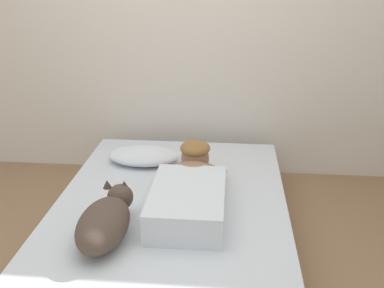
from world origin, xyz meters
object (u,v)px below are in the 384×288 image
at_px(pillow, 144,156).
at_px(cell_phone, 214,215).
at_px(dog, 106,221).
at_px(bed, 172,221).
at_px(coffee_cup, 191,167).
at_px(person_lying, 190,189).

bearing_deg(pillow, cell_phone, -51.94).
height_order(pillow, dog, dog).
bearing_deg(bed, coffee_cup, 77.66).
bearing_deg(person_lying, dog, -136.71).
height_order(pillow, person_lying, person_lying).
height_order(dog, coffee_cup, dog).
distance_m(pillow, cell_phone, 0.89).
distance_m(person_lying, dog, 0.56).
bearing_deg(cell_phone, bed, 145.52).
distance_m(pillow, dog, 0.97).
relative_size(pillow, cell_phone, 3.71).
bearing_deg(person_lying, coffee_cup, 94.33).
xyz_separation_m(dog, coffee_cup, (0.37, 0.85, -0.07)).
bearing_deg(coffee_cup, bed, -102.34).
relative_size(bed, coffee_cup, 15.66).
distance_m(bed, pillow, 0.62).
relative_size(bed, cell_phone, 13.99).
distance_m(bed, cell_phone, 0.37).
distance_m(dog, cell_phone, 0.63).
distance_m(person_lying, coffee_cup, 0.47).
relative_size(dog, coffee_cup, 4.60).
bearing_deg(cell_phone, dog, -154.56).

